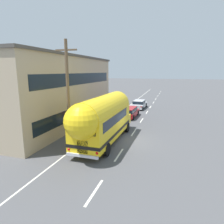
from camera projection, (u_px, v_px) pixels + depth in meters
The scene contains 7 objects.
ground_plane at pixel (128, 140), 17.87m from camera, with size 300.00×300.00×0.00m, color #4C4C4F.
lane_markings at pixel (130, 111), 30.88m from camera, with size 3.95×80.00×0.01m.
roadside_building at pixel (42, 90), 23.82m from camera, with size 10.86×19.53×7.84m.
utility_pole at pixel (68, 93), 15.63m from camera, with size 1.80×0.24×8.50m.
painted_bus at pixel (102, 118), 16.50m from camera, with size 2.74×10.74×4.12m.
car_lead at pixel (129, 112), 26.65m from camera, with size 2.00×4.57×1.37m.
car_second at pixel (139, 104), 33.15m from camera, with size 2.11×4.90×1.37m.
Camera 1 is at (3.57, -16.67, 6.13)m, focal length 31.78 mm.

